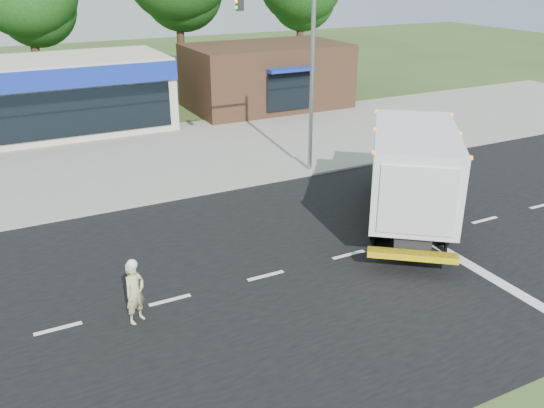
% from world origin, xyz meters
% --- Properties ---
extents(ground, '(120.00, 120.00, 0.00)m').
position_xyz_m(ground, '(0.00, 0.00, 0.00)').
color(ground, '#385123').
rests_on(ground, ground).
extents(road_asphalt, '(60.00, 14.00, 0.02)m').
position_xyz_m(road_asphalt, '(0.00, 0.00, 0.00)').
color(road_asphalt, black).
rests_on(road_asphalt, ground).
extents(sidewalk, '(60.00, 2.40, 0.12)m').
position_xyz_m(sidewalk, '(0.00, 8.20, 0.06)').
color(sidewalk, gray).
rests_on(sidewalk, ground).
extents(parking_apron, '(60.00, 9.00, 0.02)m').
position_xyz_m(parking_apron, '(0.00, 14.00, 0.01)').
color(parking_apron, gray).
rests_on(parking_apron, ground).
extents(lane_markings, '(55.20, 7.00, 0.01)m').
position_xyz_m(lane_markings, '(1.35, -1.35, 0.02)').
color(lane_markings, silver).
rests_on(lane_markings, road_asphalt).
extents(ems_box_truck, '(7.06, 8.16, 3.68)m').
position_xyz_m(ems_box_truck, '(3.41, 1.28, 2.12)').
color(ems_box_truck, black).
rests_on(ems_box_truck, ground).
extents(emergency_worker, '(0.75, 0.67, 1.82)m').
position_xyz_m(emergency_worker, '(-7.06, -0.56, 0.90)').
color(emergency_worker, '#C5BB83').
rests_on(emergency_worker, ground).
extents(brown_storefront, '(10.00, 6.70, 4.00)m').
position_xyz_m(brown_storefront, '(7.00, 19.98, 2.00)').
color(brown_storefront, '#382316').
rests_on(brown_storefront, ground).
extents(traffic_signal_pole, '(3.51, 0.25, 8.00)m').
position_xyz_m(traffic_signal_pole, '(2.35, 7.60, 4.92)').
color(traffic_signal_pole, gray).
rests_on(traffic_signal_pole, ground).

